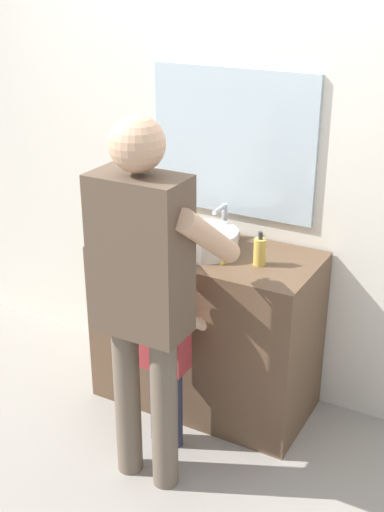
% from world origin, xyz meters
% --- Properties ---
extents(ground_plane, '(14.00, 14.00, 0.00)m').
position_xyz_m(ground_plane, '(0.00, 0.00, 0.00)').
color(ground_plane, '#9E998E').
extents(back_wall, '(4.40, 0.10, 2.70)m').
position_xyz_m(back_wall, '(0.00, 0.62, 1.35)').
color(back_wall, silver).
rests_on(back_wall, ground).
extents(vanity_cabinet, '(1.12, 0.54, 0.88)m').
position_xyz_m(vanity_cabinet, '(0.00, 0.30, 0.44)').
color(vanity_cabinet, brown).
rests_on(vanity_cabinet, ground).
extents(sink_basin, '(0.33, 0.33, 0.11)m').
position_xyz_m(sink_basin, '(0.00, 0.28, 0.94)').
color(sink_basin, silver).
rests_on(sink_basin, vanity_cabinet).
extents(faucet, '(0.18, 0.14, 0.18)m').
position_xyz_m(faucet, '(0.00, 0.48, 0.97)').
color(faucet, '#B7BABF').
rests_on(faucet, vanity_cabinet).
extents(toothbrush_cup, '(0.07, 0.07, 0.21)m').
position_xyz_m(toothbrush_cup, '(-0.31, 0.37, 0.94)').
color(toothbrush_cup, silver).
rests_on(toothbrush_cup, vanity_cabinet).
extents(soap_bottle, '(0.06, 0.06, 0.17)m').
position_xyz_m(soap_bottle, '(0.30, 0.26, 0.95)').
color(soap_bottle, gold).
rests_on(soap_bottle, vanity_cabinet).
extents(child_toddler, '(0.29, 0.29, 0.94)m').
position_xyz_m(child_toddler, '(0.00, -0.10, 0.56)').
color(child_toddler, '#2D334C').
rests_on(child_toddler, ground).
extents(adult_parent, '(0.52, 0.55, 1.68)m').
position_xyz_m(adult_parent, '(0.05, -0.34, 1.01)').
color(adult_parent, '#6B5B4C').
rests_on(adult_parent, ground).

